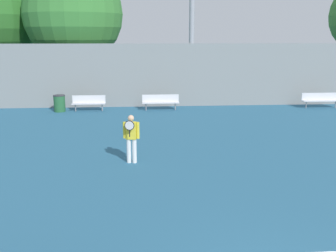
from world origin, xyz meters
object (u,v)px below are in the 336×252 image
(bench_adjacent_court, at_px, (321,99))
(trash_bin, at_px, (59,103))
(bench_courtside_near, at_px, (89,102))
(bench_courtside_far, at_px, (161,101))
(tennis_player, at_px, (131,136))
(light_pole_far_right, at_px, (192,11))
(tree_green_tall, at_px, (73,14))

(bench_adjacent_court, bearing_deg, trash_bin, -179.74)
(bench_courtside_near, bearing_deg, bench_courtside_far, 0.01)
(tennis_player, distance_m, bench_courtside_far, 9.04)
(bench_courtside_near, bearing_deg, light_pole_far_right, 12.42)
(bench_courtside_near, distance_m, light_pole_far_right, 7.52)
(bench_courtside_near, relative_size, tree_green_tall, 0.21)
(bench_courtside_far, relative_size, trash_bin, 2.25)
(light_pole_far_right, distance_m, trash_bin, 8.79)
(tennis_player, relative_size, bench_adjacent_court, 0.74)
(bench_courtside_far, height_order, trash_bin, trash_bin)
(tennis_player, bearing_deg, bench_adjacent_court, 50.02)
(bench_courtside_far, xyz_separation_m, bench_adjacent_court, (8.97, 0.00, 0.00))
(light_pole_far_right, bearing_deg, trash_bin, -169.67)
(bench_courtside_near, bearing_deg, tree_green_tall, 105.89)
(bench_courtside_far, distance_m, trash_bin, 5.40)
(bench_courtside_far, height_order, tree_green_tall, tree_green_tall)
(tennis_player, bearing_deg, light_pole_far_right, 81.74)
(light_pole_far_right, relative_size, tree_green_tall, 1.12)
(bench_courtside_near, distance_m, bench_courtside_far, 3.86)
(tennis_player, height_order, tree_green_tall, tree_green_tall)
(bench_courtside_far, relative_size, tree_green_tall, 0.24)
(bench_courtside_far, distance_m, tree_green_tall, 8.38)
(bench_courtside_near, bearing_deg, tennis_player, -74.67)
(bench_courtside_far, xyz_separation_m, light_pole_far_right, (1.82, 1.25, 4.78))
(trash_bin, bearing_deg, bench_adjacent_court, 0.26)
(bench_courtside_near, height_order, light_pole_far_right, light_pole_far_right)
(tennis_player, relative_size, light_pole_far_right, 0.17)
(bench_courtside_far, bearing_deg, bench_adjacent_court, 0.00)
(bench_courtside_near, distance_m, tree_green_tall, 6.72)
(bench_courtside_near, relative_size, bench_adjacent_court, 0.83)
(bench_courtside_near, xyz_separation_m, bench_courtside_far, (3.86, 0.00, 0.00))
(bench_adjacent_court, bearing_deg, tree_green_tall, 161.96)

